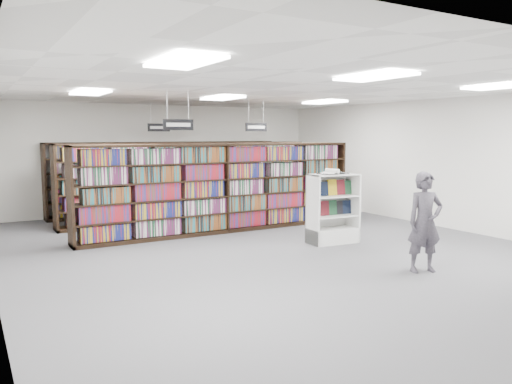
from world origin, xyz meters
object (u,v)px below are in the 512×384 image
endcap_display (332,220)px  shopper (425,222)px  bookshelf_row_near (223,188)px  open_book (333,172)px

endcap_display → shopper: (-0.12, -2.60, 0.35)m
bookshelf_row_near → shopper: size_ratio=4.12×
bookshelf_row_near → shopper: bearing=-74.6°
open_book → shopper: size_ratio=0.42×
bookshelf_row_near → endcap_display: bookshelf_row_near is taller
endcap_display → shopper: bearing=-87.6°
endcap_display → open_book: (-0.02, -0.03, 1.02)m
open_book → shopper: bearing=-104.9°
shopper → open_book: bearing=106.3°
open_book → bookshelf_row_near: bearing=109.4°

